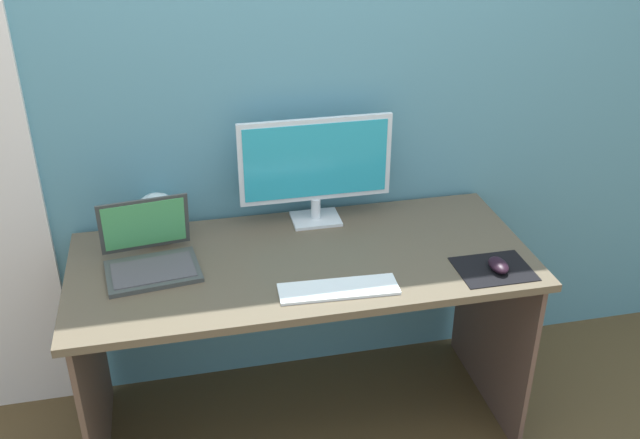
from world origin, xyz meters
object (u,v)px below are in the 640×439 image
Objects in this scene: mouse at (499,265)px; laptop at (150,255)px; keyboard_external at (338,289)px; fishbowl at (158,216)px; monitor at (316,166)px.

laptop is at bearing 168.28° from mouse.
keyboard_external is 0.55m from mouse.
fishbowl reaches higher than keyboard_external.
monitor is 1.47× the size of keyboard_external.
laptop is 0.86× the size of keyboard_external.
monitor is 0.74m from mouse.
monitor reaches higher than keyboard_external.
laptop is at bearing -161.32° from monitor.
keyboard_external is at bearing -93.29° from monitor.
mouse is (0.52, -0.48, -0.21)m from monitor.
fishbowl reaches higher than mouse.
laptop is 3.33× the size of mouse.
monitor is 5.65× the size of mouse.
monitor is at bearing -0.26° from fishbowl.
keyboard_external is at bearing -41.12° from fishbowl.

